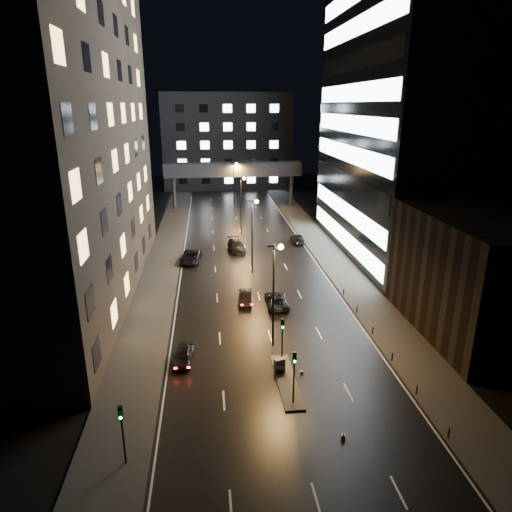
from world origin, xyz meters
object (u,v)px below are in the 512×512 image
Objects in this scene: car_toward_a at (277,300)px; car_away_c at (191,257)px; car_away_d at (236,246)px; utility_cabinet at (279,365)px; car_away_b at (245,298)px; car_away_a at (183,355)px; car_toward_b at (298,239)px.

car_away_c is at bearing -57.36° from car_toward_a.
car_away_d reaches higher than car_toward_a.
car_away_c is 4.65× the size of utility_cabinet.
utility_cabinet is at bearing -79.40° from car_away_b.
utility_cabinet is (-1.81, -13.62, 0.05)m from car_toward_a.
car_away_a is at bearing -107.53° from car_away_d.
car_away_a is at bearing 65.05° from car_toward_b.
car_away_b is 3.35× the size of utility_cabinet.
car_away_b is 0.80× the size of car_toward_a.
utility_cabinet is at bearing 83.29° from car_toward_a.
car_away_c is (-6.71, 15.21, 0.12)m from car_away_b.
car_away_c is 19.31m from car_toward_a.
car_toward_a is (10.18, -16.41, -0.08)m from car_away_c.
car_toward_a reaches higher than car_away_b.
utility_cabinet is at bearing -11.40° from car_away_a.
car_away_a is 39.53m from car_toward_b.
car_toward_a is at bearing -51.88° from car_away_c.
car_away_b is 3.67m from car_toward_a.
car_toward_a is 13.74m from utility_cabinet.
car_away_d is at bearing 79.82° from utility_cabinet.
car_toward_b is at bearing 11.50° from car_away_d.
car_away_d is at bearing -80.58° from car_toward_a.
car_away_b is 0.87× the size of car_toward_b.
car_toward_a is at bearing 74.55° from car_toward_b.
car_away_b is at bearing 67.68° from car_away_a.
car_toward_b is at bearing 64.09° from utility_cabinet.
utility_cabinet reaches higher than car_toward_b.
car_toward_b is (10.76, 23.30, 0.01)m from car_away_b.
car_toward_b is 39.19m from utility_cabinet.
car_away_b is at bearing -59.88° from car_away_c.
car_away_d is 1.19× the size of car_toward_b.
car_away_c is 1.20× the size of car_toward_b.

